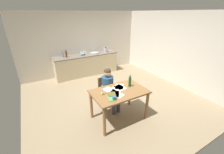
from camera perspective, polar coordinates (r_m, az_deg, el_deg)
name	(u,v)px	position (r m, az deg, el deg)	size (l,w,h in m)	color
ground_plane	(113,98)	(4.80, 0.21, -8.11)	(5.20, 5.20, 0.04)	#937F60
wall_back	(82,44)	(6.56, -11.56, 12.73)	(5.20, 0.12, 2.60)	silver
wall_right	(173,49)	(5.95, 22.80, 10.24)	(0.12, 5.20, 2.60)	silver
kitchen_counter	(87,65)	(6.45, -9.88, 4.83)	(2.72, 0.64, 0.90)	beige
dining_table	(119,95)	(3.59, 2.84, -7.15)	(1.33, 0.84, 0.79)	olive
chair_at_table	(106,90)	(4.17, -2.35, -5.26)	(0.45, 0.45, 0.88)	olive
person_seated	(109,87)	(3.97, -1.18, -3.79)	(0.37, 0.62, 1.19)	navy
coffee_mug	(114,98)	(3.17, 0.89, -8.30)	(0.11, 0.08, 0.09)	#33598C
candlestick	(102,92)	(3.35, -3.81, -5.98)	(0.06, 0.06, 0.24)	gold
book_magazine	(112,98)	(3.23, 0.05, -8.33)	(0.15, 0.21, 0.02)	#54BA5A
book_cookery	(112,94)	(3.36, -0.09, -6.82)	(0.17, 0.19, 0.03)	brown
paper_letter	(116,89)	(3.60, 1.74, -4.79)	(0.21, 0.30, 0.00)	white
paper_bill	(115,94)	(3.41, 1.04, -6.64)	(0.21, 0.30, 0.00)	white
paper_envelope	(117,94)	(3.38, 1.96, -6.86)	(0.21, 0.30, 0.00)	white
paper_receipt	(109,90)	(3.57, -1.08, -5.10)	(0.21, 0.30, 0.00)	white
paper_notice	(120,87)	(3.69, 3.18, -4.08)	(0.21, 0.30, 0.00)	white
paper_flyer	(119,87)	(3.73, 2.92, -3.76)	(0.21, 0.30, 0.00)	white
wine_bottle_on_table	(130,82)	(3.71, 7.06, -1.84)	(0.07, 0.07, 0.31)	#194C23
sink_unit	(95,53)	(6.46, -6.82, 9.42)	(0.36, 0.36, 0.24)	#B2B7BC
bottle_oil	(63,54)	(6.12, -18.82, 8.43)	(0.07, 0.07, 0.28)	#8C999E
bottle_vinegar	(66,54)	(6.07, -17.48, 8.56)	(0.07, 0.07, 0.30)	#593319
mixing_bowl	(83,54)	(6.27, -11.38, 8.91)	(0.20, 0.20, 0.09)	#668C99
stovetop_kettle	(106,50)	(6.66, -2.54, 10.68)	(0.18, 0.18, 0.22)	#B7BABF
wine_glass_near_sink	(86,51)	(6.44, -10.26, 9.97)	(0.07, 0.07, 0.15)	silver
wine_glass_by_kettle	(83,51)	(6.41, -11.16, 9.83)	(0.07, 0.07, 0.15)	silver
wine_glass_back_left	(81,52)	(6.37, -12.20, 9.66)	(0.07, 0.07, 0.15)	silver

